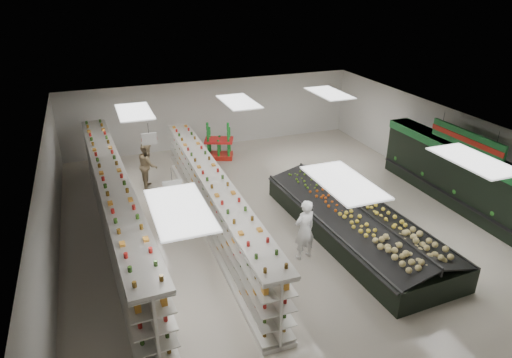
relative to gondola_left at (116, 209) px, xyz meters
name	(u,v)px	position (x,y,z in m)	size (l,w,h in m)	color
floor	(277,220)	(5.17, -0.79, -0.98)	(16.00, 16.00, 0.00)	beige
ceiling	(279,131)	(5.17, -0.79, 2.22)	(14.00, 16.00, 0.02)	white
wall_back	(213,113)	(5.17, 7.21, 0.62)	(14.00, 0.02, 3.20)	silver
wall_front	(450,347)	(5.17, -8.79, 0.62)	(14.00, 0.02, 3.20)	silver
wall_left	(49,213)	(-1.83, -0.79, 0.62)	(0.02, 16.00, 3.20)	silver
wall_right	(448,151)	(12.17, -0.79, 0.62)	(0.02, 16.00, 3.20)	silver
produce_wall_case	(465,176)	(11.70, -2.29, 0.26)	(0.93, 8.00, 2.20)	black
aisle_sign_near	(172,188)	(1.37, -2.79, 1.77)	(0.52, 0.06, 0.75)	white
aisle_sign_far	(149,139)	(1.37, 1.21, 1.77)	(0.52, 0.06, 0.75)	white
hortifruti_banner	(467,139)	(11.42, -2.29, 1.67)	(0.12, 3.20, 0.95)	#1C692F
gondola_left	(116,209)	(0.00, 0.00, 0.00)	(1.51, 12.34, 2.13)	silver
gondola_center	(214,206)	(2.98, -0.72, -0.08)	(0.98, 11.28, 1.95)	silver
produce_island	(355,221)	(7.12, -2.59, -0.47)	(3.07, 7.62, 1.12)	black
soda_endcap	(219,142)	(4.93, 5.43, -0.20)	(1.48, 1.26, 1.61)	#B51F14
shopper_main	(305,230)	(5.03, -3.17, -0.03)	(0.69, 0.46, 1.90)	white
shopper_background	(148,165)	(1.48, 3.45, -0.06)	(0.89, 0.55, 1.84)	#988A5D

